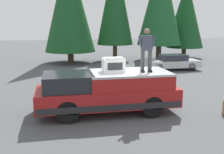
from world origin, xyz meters
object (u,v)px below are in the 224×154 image
pickup_truck (107,92)px  person_on_truck_bed (146,49)px  compressor_unit (113,65)px  parked_car_silver (172,62)px

pickup_truck → person_on_truck_bed: bearing=-97.8°
pickup_truck → person_on_truck_bed: (-0.21, -1.51, 1.68)m
pickup_truck → person_on_truck_bed: size_ratio=3.28×
compressor_unit → parked_car_silver: (8.65, -6.26, -1.35)m
pickup_truck → person_on_truck_bed: person_on_truck_bed is taller
pickup_truck → compressor_unit: bearing=-69.4°
person_on_truck_bed → pickup_truck: bearing=82.2°
pickup_truck → person_on_truck_bed: 2.27m
compressor_unit → parked_car_silver: bearing=-35.9°
person_on_truck_bed → parked_car_silver: (8.96, -5.01, -1.97)m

